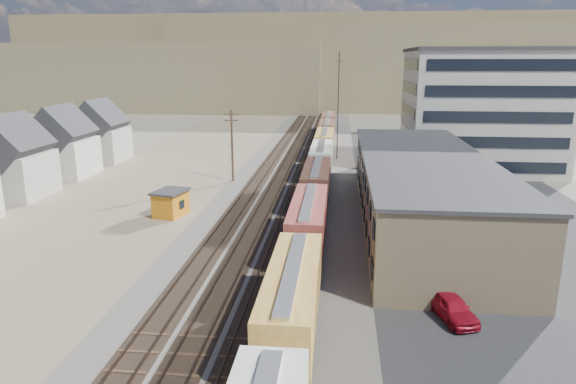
# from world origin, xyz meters

# --- Properties ---
(ground) EXTENTS (300.00, 300.00, 0.00)m
(ground) POSITION_xyz_m (0.00, 0.00, 0.00)
(ground) COLOR #6B6356
(ground) RESTS_ON ground
(ballast_bed) EXTENTS (18.00, 200.00, 0.06)m
(ballast_bed) POSITION_xyz_m (0.00, 50.00, 0.03)
(ballast_bed) COLOR #4C4742
(ballast_bed) RESTS_ON ground
(dirt_yard) EXTENTS (24.00, 180.00, 0.03)m
(dirt_yard) POSITION_xyz_m (-20.00, 40.00, 0.01)
(dirt_yard) COLOR #766751
(dirt_yard) RESTS_ON ground
(asphalt_lot) EXTENTS (26.00, 120.00, 0.04)m
(asphalt_lot) POSITION_xyz_m (22.00, 35.00, 0.02)
(asphalt_lot) COLOR #232326
(asphalt_lot) RESTS_ON ground
(rail_tracks) EXTENTS (11.40, 200.00, 0.24)m
(rail_tracks) POSITION_xyz_m (-0.55, 50.00, 0.11)
(rail_tracks) COLOR black
(rail_tracks) RESTS_ON ground
(freight_train) EXTENTS (3.00, 119.74, 4.46)m
(freight_train) POSITION_xyz_m (3.80, 38.56, 2.79)
(freight_train) COLOR black
(freight_train) RESTS_ON ground
(warehouse) EXTENTS (12.40, 40.40, 7.25)m
(warehouse) POSITION_xyz_m (14.98, 25.00, 3.65)
(warehouse) COLOR tan
(warehouse) RESTS_ON ground
(office_tower) EXTENTS (22.60, 18.60, 18.45)m
(office_tower) POSITION_xyz_m (27.95, 54.95, 9.26)
(office_tower) COLOR #9E998E
(office_tower) RESTS_ON ground
(utility_pole_north) EXTENTS (2.20, 0.32, 10.00)m
(utility_pole_north) POSITION_xyz_m (-8.50, 42.00, 5.30)
(utility_pole_north) COLOR #382619
(utility_pole_north) RESTS_ON ground
(radio_mast) EXTENTS (1.20, 0.16, 18.00)m
(radio_mast) POSITION_xyz_m (6.00, 60.00, 9.12)
(radio_mast) COLOR black
(radio_mast) RESTS_ON ground
(hills_north) EXTENTS (265.00, 80.00, 32.00)m
(hills_north) POSITION_xyz_m (0.17, 167.92, 14.10)
(hills_north) COLOR brown
(hills_north) RESTS_ON ground
(maintenance_shed) EXTENTS (3.85, 4.53, 2.89)m
(maintenance_shed) POSITION_xyz_m (-11.86, 24.88, 1.48)
(maintenance_shed) COLOR #C87412
(maintenance_shed) RESTS_ON ground
(parked_car_red) EXTENTS (3.20, 5.06, 1.61)m
(parked_car_red) POSITION_xyz_m (14.08, 4.15, 0.80)
(parked_car_red) COLOR maroon
(parked_car_red) RESTS_ON ground
(parked_car_blue) EXTENTS (4.91, 5.68, 1.45)m
(parked_car_blue) POSITION_xyz_m (23.56, 56.64, 0.73)
(parked_car_blue) COLOR navy
(parked_car_blue) RESTS_ON ground
(parked_car_far) EXTENTS (1.95, 4.32, 1.44)m
(parked_car_far) POSITION_xyz_m (32.14, 52.10, 0.72)
(parked_car_far) COLOR white
(parked_car_far) RESTS_ON ground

